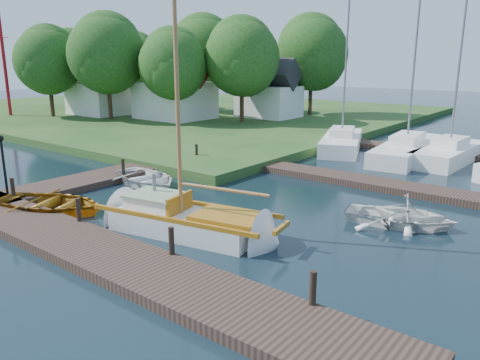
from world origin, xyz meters
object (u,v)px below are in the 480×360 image
Objects in this scene: house_c at (269,94)px; tree_7 at (312,53)px; mooring_post_3 at (313,288)px; tree_4 at (204,52)px; mooring_post_1 at (78,210)px; marina_boat_0 at (342,141)px; dinghy at (50,201)px; house_b at (101,90)px; tender_a at (146,176)px; mooring_post_2 at (171,241)px; mooring_post_0 at (13,188)px; tree_0 at (48,60)px; sailboat at (191,224)px; tender_d at (410,209)px; mooring_post_5 at (196,151)px; tree_2 at (173,64)px; tree_3 at (242,57)px; radio_mast at (1,32)px; tree_1 at (107,54)px; mooring_post_4 at (123,167)px; tree_5 at (136,61)px; marina_boat_1 at (407,148)px; lamp_post at (3,157)px; tree_6 at (70,59)px; house_a at (175,90)px; tender_c at (400,215)px.

tree_7 reaches higher than house_c.
mooring_post_3 is 39.34m from tree_4.
mooring_post_1 is 18.84m from marina_boat_0.
house_b reaches higher than dinghy.
tender_a is at bearing 145.61° from marina_boat_0.
marina_boat_0 is (-8.62, 18.84, -0.13)m from mooring_post_3.
mooring_post_2 is at bearing -32.78° from house_b.
tree_0 reaches higher than mooring_post_0.
sailboat is 1.86× the size of house_c.
tender_d is at bearing -12.38° from tree_0.
tree_4 reaches higher than tender_a.
mooring_post_5 is 0.20× the size of tender_a.
tree_2 reaches higher than dinghy.
tree_0 is at bearing -153.43° from tree_3.
tender_a is at bearing -21.96° from tree_0.
tree_4 reaches higher than house_b.
mooring_post_0 is at bearing -33.78° from tree_0.
dinghy is at bearing -23.86° from radio_mast.
tree_4 is (-23.50, 27.05, 5.67)m from mooring_post_2.
sailboat is 29.07m from tree_1.
mooring_post_4 is at bearing 149.53° from mooring_post_2.
tree_1 reaches higher than tree_0.
tree_5 is (-36.00, 25.05, 4.72)m from mooring_post_3.
marina_boat_1 is at bearing 76.58° from mooring_post_1.
mooring_post_2 is 9.57m from lamp_post.
tender_a is at bearing -32.80° from tree_1.
mooring_post_0 is at bearing -76.46° from house_c.
mooring_post_0 is 20.96m from marina_boat_1.
tree_4 is (6.00, 8.05, 3.60)m from house_b.
lamp_post is 1.03× the size of tender_d.
mooring_post_3 is 0.08× the size of marina_boat_0.
tree_7 reaches higher than dinghy.
tree_6 reaches higher than tree_2.
mooring_post_0 is at bearing -74.26° from tree_3.
house_b is 9.98m from radio_mast.
tree_1 reaches higher than mooring_post_0.
house_b is 0.66× the size of tree_3.
tree_0 is (-27.37, -3.79, 4.97)m from marina_boat_0.
lamp_post reaches higher than dinghy.
tree_5 is at bearing 131.93° from mooring_post_0.
tree_6 is at bearing 74.61° from tender_a.
marina_boat_1 is 1.81× the size of house_b.
mooring_post_1 is 2.52m from dinghy.
sailboat is (7.24, -7.94, -0.36)m from mooring_post_5.
marina_boat_1 is 1.12× the size of tree_7.
house_a is 0.67× the size of tree_7.
tree_7 is at bearing 25.89° from tender_a.
dinghy is 12.80m from tender_c.
marina_boat_1 reaches higher than sailboat.
lamp_post is 31.60m from tree_7.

